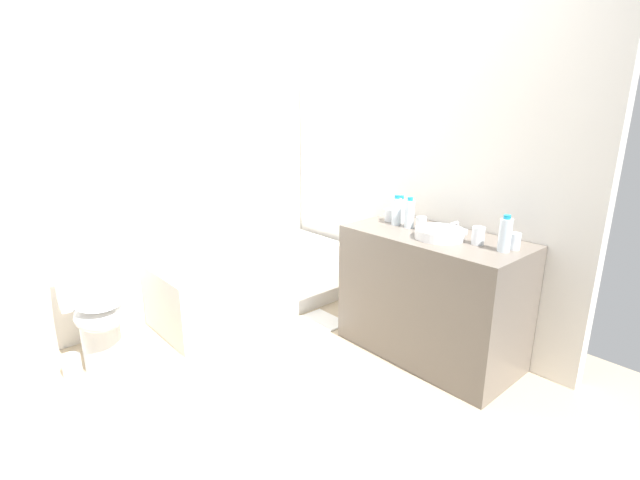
{
  "coord_description": "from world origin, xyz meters",
  "views": [
    {
      "loc": [
        -1.24,
        -2.09,
        1.61
      ],
      "look_at": [
        0.65,
        0.04,
        0.76
      ],
      "focal_mm": 25.68,
      "sensor_mm": 36.0,
      "label": 1
    }
  ],
  "objects_px": {
    "water_bottle_3": "(397,211)",
    "drinking_glass_2": "(478,236)",
    "toilet": "(96,312)",
    "toilet_paper_roll": "(72,365)",
    "drinking_glass_3": "(421,223)",
    "water_bottle_0": "(505,235)",
    "water_bottle_1": "(409,214)",
    "water_bottle_2": "(401,210)",
    "bath_mat": "(309,326)",
    "sink_basin": "(439,233)",
    "bathtub": "(251,279)",
    "sink_faucet": "(456,228)",
    "drinking_glass_1": "(390,215)",
    "drinking_glass_0": "(515,241)"
  },
  "relations": [
    {
      "from": "sink_basin",
      "to": "toilet_paper_roll",
      "type": "distance_m",
      "value": 2.39
    },
    {
      "from": "water_bottle_3",
      "to": "drinking_glass_2",
      "type": "xyz_separation_m",
      "value": [
        0.0,
        -0.6,
        -0.04
      ]
    },
    {
      "from": "sink_basin",
      "to": "drinking_glass_2",
      "type": "bearing_deg",
      "value": -73.89
    },
    {
      "from": "toilet",
      "to": "bath_mat",
      "type": "relative_size",
      "value": 1.43
    },
    {
      "from": "drinking_glass_2",
      "to": "bath_mat",
      "type": "bearing_deg",
      "value": 109.06
    },
    {
      "from": "water_bottle_2",
      "to": "drinking_glass_3",
      "type": "height_order",
      "value": "water_bottle_2"
    },
    {
      "from": "water_bottle_3",
      "to": "sink_basin",
      "type": "bearing_deg",
      "value": -98.89
    },
    {
      "from": "water_bottle_1",
      "to": "drinking_glass_3",
      "type": "distance_m",
      "value": 0.1
    },
    {
      "from": "water_bottle_0",
      "to": "water_bottle_3",
      "type": "xyz_separation_m",
      "value": [
        0.01,
        0.77,
        -0.0
      ]
    },
    {
      "from": "toilet",
      "to": "water_bottle_0",
      "type": "xyz_separation_m",
      "value": [
        1.67,
        -1.74,
        0.56
      ]
    },
    {
      "from": "bathtub",
      "to": "water_bottle_1",
      "type": "height_order",
      "value": "bathtub"
    },
    {
      "from": "drinking_glass_0",
      "to": "drinking_glass_3",
      "type": "bearing_deg",
      "value": 94.6
    },
    {
      "from": "water_bottle_2",
      "to": "bath_mat",
      "type": "xyz_separation_m",
      "value": [
        -0.45,
        0.46,
        -0.9
      ]
    },
    {
      "from": "water_bottle_0",
      "to": "water_bottle_1",
      "type": "xyz_separation_m",
      "value": [
        0.01,
        0.66,
        -0.0
      ]
    },
    {
      "from": "drinking_glass_2",
      "to": "water_bottle_1",
      "type": "bearing_deg",
      "value": 90.0
    },
    {
      "from": "sink_basin",
      "to": "water_bottle_2",
      "type": "relative_size",
      "value": 1.58
    },
    {
      "from": "drinking_glass_3",
      "to": "toilet_paper_roll",
      "type": "relative_size",
      "value": 0.64
    },
    {
      "from": "drinking_glass_1",
      "to": "drinking_glass_3",
      "type": "distance_m",
      "value": 0.29
    },
    {
      "from": "bathtub",
      "to": "water_bottle_2",
      "type": "relative_size",
      "value": 8.01
    },
    {
      "from": "toilet",
      "to": "toilet_paper_roll",
      "type": "distance_m",
      "value": 0.35
    },
    {
      "from": "water_bottle_0",
      "to": "drinking_glass_3",
      "type": "bearing_deg",
      "value": 86.96
    },
    {
      "from": "water_bottle_2",
      "to": "toilet",
      "type": "bearing_deg",
      "value": 151.74
    },
    {
      "from": "drinking_glass_2",
      "to": "toilet_paper_roll",
      "type": "bearing_deg",
      "value": 140.12
    },
    {
      "from": "drinking_glass_2",
      "to": "drinking_glass_3",
      "type": "xyz_separation_m",
      "value": [
        0.02,
        0.41,
        -0.01
      ]
    },
    {
      "from": "sink_basin",
      "to": "water_bottle_0",
      "type": "bearing_deg",
      "value": -82.78
    },
    {
      "from": "sink_faucet",
      "to": "toilet_paper_roll",
      "type": "relative_size",
      "value": 1.15
    },
    {
      "from": "drinking_glass_2",
      "to": "drinking_glass_3",
      "type": "relative_size",
      "value": 1.22
    },
    {
      "from": "water_bottle_2",
      "to": "drinking_glass_3",
      "type": "relative_size",
      "value": 2.19
    },
    {
      "from": "drinking_glass_1",
      "to": "sink_faucet",
      "type": "bearing_deg",
      "value": -81.71
    },
    {
      "from": "bathtub",
      "to": "sink_faucet",
      "type": "bearing_deg",
      "value": -65.4
    },
    {
      "from": "bath_mat",
      "to": "toilet_paper_roll",
      "type": "xyz_separation_m",
      "value": [
        -1.5,
        0.48,
        0.06
      ]
    },
    {
      "from": "sink_faucet",
      "to": "water_bottle_0",
      "type": "xyz_separation_m",
      "value": [
        -0.13,
        -0.38,
        0.06
      ]
    },
    {
      "from": "bathtub",
      "to": "sink_faucet",
      "type": "height_order",
      "value": "bathtub"
    },
    {
      "from": "water_bottle_2",
      "to": "drinking_glass_1",
      "type": "xyz_separation_m",
      "value": [
        -0.03,
        0.07,
        -0.04
      ]
    },
    {
      "from": "water_bottle_0",
      "to": "drinking_glass_3",
      "type": "xyz_separation_m",
      "value": [
        0.03,
        0.58,
        -0.05
      ]
    },
    {
      "from": "toilet",
      "to": "toilet_paper_roll",
      "type": "bearing_deg",
      "value": -83.66
    },
    {
      "from": "drinking_glass_2",
      "to": "sink_faucet",
      "type": "bearing_deg",
      "value": 62.2
    },
    {
      "from": "water_bottle_2",
      "to": "sink_faucet",
      "type": "bearing_deg",
      "value": -83.96
    },
    {
      "from": "toilet",
      "to": "drinking_glass_2",
      "type": "relative_size",
      "value": 6.97
    },
    {
      "from": "bath_mat",
      "to": "toilet_paper_roll",
      "type": "relative_size",
      "value": 3.81
    },
    {
      "from": "drinking_glass_0",
      "to": "bathtub",
      "type": "bearing_deg",
      "value": 108.11
    },
    {
      "from": "sink_basin",
      "to": "water_bottle_3",
      "type": "height_order",
      "value": "water_bottle_3"
    },
    {
      "from": "bathtub",
      "to": "drinking_glass_2",
      "type": "distance_m",
      "value": 1.81
    },
    {
      "from": "water_bottle_2",
      "to": "bath_mat",
      "type": "height_order",
      "value": "water_bottle_2"
    },
    {
      "from": "water_bottle_3",
      "to": "drinking_glass_1",
      "type": "xyz_separation_m",
      "value": [
        0.05,
        0.1,
        -0.05
      ]
    },
    {
      "from": "toilet",
      "to": "sink_faucet",
      "type": "height_order",
      "value": "sink_faucet"
    },
    {
      "from": "toilet",
      "to": "bath_mat",
      "type": "height_order",
      "value": "toilet"
    },
    {
      "from": "water_bottle_2",
      "to": "drinking_glass_2",
      "type": "bearing_deg",
      "value": -96.58
    },
    {
      "from": "water_bottle_1",
      "to": "drinking_glass_2",
      "type": "relative_size",
      "value": 1.97
    },
    {
      "from": "sink_faucet",
      "to": "bath_mat",
      "type": "distance_m",
      "value": 1.31
    }
  ]
}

